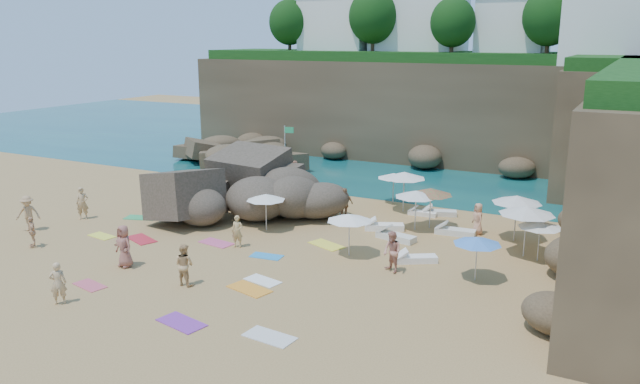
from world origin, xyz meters
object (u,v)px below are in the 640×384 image
at_px(person_stand_5, 295,172).
at_px(lounger_0, 384,227).
at_px(person_stand_1, 184,265).
at_px(person_stand_6, 58,283).
at_px(person_stand_0, 82,203).
at_px(rock_outcrop, 249,216).
at_px(parasol_0, 404,175).
at_px(flag_pole, 286,144).
at_px(parasol_1, 394,176).
at_px(person_stand_2, 306,187).
at_px(person_stand_3, 344,204).
at_px(parasol_2, 527,210).
at_px(person_stand_4, 478,219).

bearing_deg(person_stand_5, lounger_0, -49.47).
bearing_deg(person_stand_1, person_stand_6, 51.73).
bearing_deg(person_stand_1, person_stand_0, -22.37).
bearing_deg(person_stand_5, rock_outcrop, -90.45).
distance_m(parasol_0, person_stand_0, 18.33).
bearing_deg(person_stand_5, flag_pole, 124.38).
bearing_deg(flag_pole, person_stand_6, -81.26).
relative_size(parasol_1, person_stand_2, 1.32).
xyz_separation_m(flag_pole, person_stand_3, (8.47, -8.07, -1.48)).
relative_size(person_stand_0, person_stand_5, 1.14).
height_order(parasol_0, person_stand_6, parasol_0).
height_order(person_stand_1, person_stand_3, person_stand_3).
distance_m(person_stand_0, person_stand_1, 12.32).
xyz_separation_m(parasol_0, person_stand_6, (-7.18, -18.47, -1.33)).
bearing_deg(person_stand_5, person_stand_2, -63.81).
bearing_deg(lounger_0, parasol_2, -31.68).
height_order(flag_pole, person_stand_2, flag_pole).
height_order(parasol_1, person_stand_3, parasol_1).
height_order(rock_outcrop, person_stand_0, person_stand_0).
bearing_deg(rock_outcrop, parasol_2, 1.43).
bearing_deg(lounger_0, person_stand_3, 142.12).
bearing_deg(person_stand_2, flag_pole, -13.28).
xyz_separation_m(lounger_0, person_stand_6, (-7.54, -14.58, 0.68)).
relative_size(person_stand_2, person_stand_4, 0.91).
bearing_deg(person_stand_0, person_stand_2, 6.94).
xyz_separation_m(rock_outcrop, person_stand_5, (-1.79, 8.45, 0.80)).
relative_size(lounger_0, person_stand_3, 1.10).
distance_m(person_stand_0, person_stand_5, 14.57).
bearing_deg(person_stand_5, person_stand_6, -97.01).
distance_m(rock_outcrop, parasol_1, 9.22).
bearing_deg(lounger_0, person_stand_4, -6.52).
xyz_separation_m(person_stand_1, person_stand_4, (9.04, 12.42, -0.05)).
distance_m(person_stand_0, person_stand_2, 13.21).
relative_size(flag_pole, lounger_0, 1.83).
bearing_deg(person_stand_6, person_stand_4, -172.65).
height_order(person_stand_3, person_stand_6, person_stand_3).
bearing_deg(lounger_0, parasol_1, 81.00).
relative_size(flag_pole, person_stand_1, 2.14).
bearing_deg(rock_outcrop, flag_pole, 108.47).
height_order(parasol_0, parasol_1, parasol_0).
xyz_separation_m(person_stand_0, person_stand_3, (13.14, 6.53, 0.02)).
relative_size(person_stand_3, person_stand_5, 1.17).
xyz_separation_m(parasol_1, person_stand_6, (-5.98, -19.93, -0.89)).
bearing_deg(rock_outcrop, lounger_0, 8.66).
height_order(rock_outcrop, person_stand_1, rock_outcrop).
relative_size(parasol_0, person_stand_4, 1.51).
relative_size(parasol_1, lounger_0, 0.97).
xyz_separation_m(person_stand_1, person_stand_2, (-2.37, 14.66, -0.13)).
bearing_deg(parasol_0, flag_pole, 156.06).
height_order(parasol_0, person_stand_5, parasol_0).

